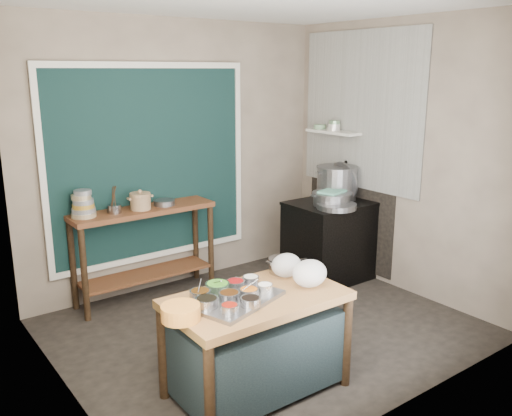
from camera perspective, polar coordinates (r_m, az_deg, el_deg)
floor at (r=5.06m, az=0.90°, el=-12.61°), size 3.50×3.00×0.02m
back_wall at (r=5.85m, az=-8.13°, el=5.51°), size 3.50×0.02×2.80m
left_wall at (r=3.81m, az=-20.49°, el=0.01°), size 0.02×3.00×2.80m
right_wall at (r=5.82m, az=14.89°, el=5.13°), size 0.02×3.00×2.80m
ceiling at (r=4.54m, az=1.05°, el=20.99°), size 3.50×3.00×0.02m
curtain_panel at (r=5.66m, az=-11.03°, el=4.59°), size 2.10×0.02×1.90m
curtain_frame at (r=5.66m, az=-10.98°, el=4.57°), size 2.22×0.03×2.02m
tile_panel at (r=6.11m, az=10.95°, el=10.02°), size 0.02×1.70×1.70m
soot_patch at (r=6.37m, az=9.83°, el=-0.28°), size 0.01×1.30×1.30m
wall_shelf at (r=6.26m, az=8.15°, el=7.93°), size 0.22×0.70×0.03m
prep_table at (r=4.00m, az=0.05°, el=-14.13°), size 1.26×0.74×0.75m
back_counter at (r=5.63m, az=-11.59°, el=-4.71°), size 1.45×0.40×0.95m
stove_block at (r=6.11m, az=7.86°, el=-3.52°), size 0.90×0.68×0.85m
stove_top at (r=5.99m, az=8.00°, el=0.49°), size 0.92×0.69×0.03m
condiment_tray at (r=3.75m, az=-2.39°, el=-9.56°), size 0.73×0.61×0.03m
condiment_bowls at (r=3.74m, az=-2.85°, el=-8.96°), size 0.60×0.47×0.07m
yellow_basin at (r=3.51m, az=-7.94°, el=-10.84°), size 0.29×0.29×0.10m
saucepan at (r=4.24m, az=2.74°, el=-6.05°), size 0.23×0.23×0.12m
plastic_bag_a at (r=3.98m, az=5.67°, el=-6.86°), size 0.30×0.27×0.20m
plastic_bag_b at (r=4.15m, az=3.22°, el=-6.03°), size 0.25×0.21×0.18m
bowl_stack at (r=5.28m, az=-17.77°, el=0.27°), size 0.23×0.23×0.26m
utensil_cup at (r=5.37m, az=-14.69°, el=-0.09°), size 0.17×0.17×0.08m
ceramic_crock at (r=5.43m, az=-12.07°, el=0.60°), size 0.23×0.23×0.15m
wide_bowl at (r=5.57m, az=-9.62°, el=0.57°), size 0.25×0.25×0.05m
stock_pot at (r=6.10m, az=8.49°, el=2.65°), size 0.57×0.57×0.37m
pot_lid at (r=6.08m, az=9.22°, el=2.87°), size 0.15×0.45×0.43m
steamer at (r=5.82m, az=8.00°, el=0.96°), size 0.55×0.55×0.14m
green_cloth at (r=5.81m, az=8.02°, el=1.74°), size 0.31×0.27×0.02m
shallow_pan at (r=5.70m, az=8.48°, el=0.20°), size 0.49×0.49×0.05m
shelf_bowl_stack at (r=6.25m, az=8.26°, el=8.54°), size 0.14×0.14×0.11m
shelf_bowl_green at (r=6.42m, az=6.72°, el=8.49°), size 0.15×0.15×0.05m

